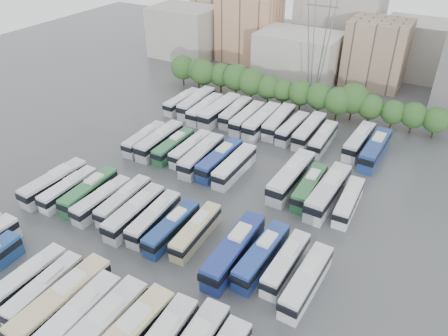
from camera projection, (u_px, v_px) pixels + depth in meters
The scene contains 46 objects.
ground at pixel (190, 208), 67.98m from camera, with size 220.00×220.00×0.00m, color #424447.
tree_line at pixel (283, 88), 97.47m from camera, with size 64.43×7.83×8.22m.
city_buildings at pixel (309, 37), 119.66m from camera, with size 102.00×35.00×20.00m.
electricity_pylon at pixel (321, 18), 93.88m from camera, with size 9.00×6.91×33.83m.
bus_r0_s4 at pixel (26, 280), 53.06m from camera, with size 2.80×11.20×3.49m.
bus_r0_s5 at pixel (44, 290), 51.80m from camera, with size 2.70×11.09×3.46m.
bus_r0_s6 at pixel (62, 302), 49.78m from camera, with size 3.37×13.47×4.20m.
bus_r0_s7 at pixel (75, 321), 47.68m from camera, with size 2.93×12.91×4.04m.
bus_r0_s8 at pixel (98, 331), 46.46m from camera, with size 3.19×13.70×4.29m.
bus_r1_s0 at pixel (54, 183), 70.54m from camera, with size 3.22×12.12×3.77m.
bus_r1_s1 at pixel (69, 189), 69.36m from camera, with size 2.47×10.82×3.39m.
bus_r1_s2 at pixel (89, 191), 68.71m from camera, with size 2.92×11.42×3.56m.
bus_r1_s3 at pixel (102, 200), 66.87m from camera, with size 2.90×11.03×3.43m.
bus_r1_s4 at pixel (124, 201), 66.63m from camera, with size 2.83×11.23×3.50m.
bus_r1_s5 at pixel (135, 212), 64.05m from camera, with size 2.77×11.94×3.73m.
bus_r1_s6 at pixel (154, 218), 63.13m from camera, with size 2.93×11.16×3.47m.
bus_r1_s7 at pixel (172, 228), 61.35m from camera, with size 2.60×10.99×3.43m.
bus_r1_s8 at pixel (196, 231), 60.76m from camera, with size 2.77×10.96×3.41m.
bus_r1_s10 at pixel (234, 250), 56.96m from camera, with size 3.01×13.32×4.17m.
bus_r1_s11 at pixel (262, 255), 56.49m from camera, with size 3.07×11.92×3.71m.
bus_r1_s12 at pixel (286, 263), 55.52m from camera, with size 2.62×10.95×3.42m.
bus_r1_s13 at pixel (307, 281), 52.88m from camera, with size 2.98×11.72×3.65m.
bus_r2_s1 at pixel (145, 139), 83.37m from camera, with size 2.59×11.00×3.44m.
bus_r2_s2 at pixel (160, 140), 82.40m from camera, with size 2.88×12.37×3.87m.
bus_r2_s3 at pixel (174, 146), 80.94m from camera, with size 2.53×11.05×3.46m.
bus_r2_s4 at pixel (191, 149), 80.14m from camera, with size 2.49×11.07×3.47m.
bus_r2_s5 at pixel (202, 155), 77.68m from camera, with size 3.15×12.48×3.89m.
bus_r2_s6 at pixel (220, 160), 76.54m from camera, with size 2.98×12.20×3.81m.
bus_r2_s7 at pixel (235, 166), 74.90m from camera, with size 2.64×11.87×3.72m.
bus_r2_s10 at pixel (291, 177), 71.61m from camera, with size 3.31×13.64×4.26m.
bus_r2_s11 at pixel (310, 187), 69.72m from camera, with size 2.64×11.36×3.55m.
bus_r2_s12 at pixel (328, 192), 68.01m from camera, with size 3.48×13.63×4.24m.
bus_r2_s13 at pixel (349, 201), 66.56m from camera, with size 2.71×10.93×3.41m.
bus_r3_s0 at pixel (183, 101), 98.04m from camera, with size 3.00×11.25×3.49m.
bus_r3_s1 at pixel (196, 102), 97.07m from camera, with size 3.21×12.67×3.95m.
bus_r3_s2 at pixel (205, 109), 94.39m from camera, with size 2.85×11.98×3.74m.
bus_r3_s3 at pixel (220, 111), 93.22m from camera, with size 3.25×13.40×4.18m.
bus_r3_s4 at pixel (236, 112), 93.13m from camera, with size 3.05×11.73×3.65m.
bus_r3_s5 at pixel (247, 118), 90.68m from camera, with size 2.72×12.05×3.77m.
bus_r3_s6 at pixel (262, 121), 89.15m from camera, with size 2.88×13.02×4.08m.
bus_r3_s7 at pixel (279, 121), 89.13m from camera, with size 3.17×12.50×3.89m.
bus_r3_s8 at pixel (292, 128), 87.03m from camera, with size 3.03×11.37×3.53m.
bus_r3_s9 at pixel (309, 131), 85.74m from camera, with size 2.80×12.43×3.89m.
bus_r3_s10 at pixel (323, 139), 83.28m from camera, with size 2.67×11.35×3.55m.
bus_r3_s12 at pixel (359, 141), 82.23m from camera, with size 3.26×12.31×3.83m.
bus_r3_s13 at pixel (375, 149), 79.40m from camera, with size 3.23×12.96×4.04m.
Camera 1 is at (31.22, -44.44, 41.70)m, focal length 35.00 mm.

